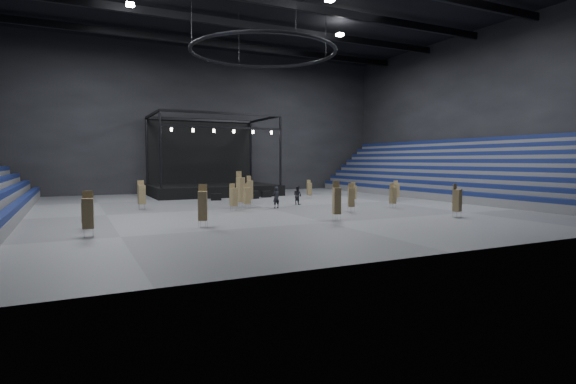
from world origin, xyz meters
name	(u,v)px	position (x,y,z in m)	size (l,w,h in m)	color
floor	(264,207)	(0.00, 0.00, 0.00)	(50.00, 50.00, 0.00)	#515153
wall_back	(199,121)	(0.00, 21.00, 9.00)	(50.00, 0.20, 18.00)	black
wall_front	(458,40)	(0.00, -21.00, 9.00)	(50.00, 0.20, 18.00)	black
wall_right	(477,114)	(25.00, 0.00, 9.00)	(0.20, 42.00, 18.00)	black
bleachers_right	(461,182)	(22.94, 0.00, 1.73)	(7.20, 40.00, 6.40)	#535356
stage	(211,182)	(0.00, 16.24, 1.45)	(14.00, 10.00, 9.20)	black
truss_ring	(263,52)	(0.00, 0.00, 13.00)	(12.30, 12.30, 5.15)	black
roof_girders	(263,0)	(0.00, 0.00, 17.20)	(49.00, 30.35, 0.70)	black
flight_case_left	(216,197)	(-1.70, 8.37, 0.34)	(1.02, 0.51, 0.68)	black
flight_case_mid	(253,195)	(2.27, 8.48, 0.41)	(1.23, 0.61, 0.82)	black
flight_case_right	(266,194)	(4.26, 9.57, 0.35)	(1.04, 0.52, 0.70)	black
chair_stack_0	(393,195)	(9.65, -5.07, 1.09)	(0.44, 0.44, 2.07)	silver
chair_stack_1	(88,213)	(-14.00, -9.78, 1.28)	(0.60, 0.60, 2.41)	silver
chair_stack_2	(241,189)	(-1.80, 0.84, 1.56)	(0.69, 0.69, 3.08)	silver
chair_stack_3	(337,200)	(1.25, -9.63, 1.33)	(0.57, 0.57, 2.62)	silver
chair_stack_4	(396,190)	(14.00, -0.22, 1.08)	(0.55, 0.55, 2.03)	silver
chair_stack_5	(250,189)	(0.19, 3.83, 1.31)	(0.51, 0.51, 2.58)	silver
chair_stack_6	(351,197)	(4.86, -5.97, 1.17)	(0.62, 0.62, 2.22)	silver
chair_stack_7	(247,195)	(-1.73, -0.53, 1.12)	(0.47, 0.47, 2.10)	silver
chair_stack_8	(203,205)	(-7.75, -9.11, 1.34)	(0.67, 0.67, 2.59)	silver
chair_stack_9	(354,192)	(9.13, 0.01, 1.04)	(0.55, 0.55, 1.94)	silver
chair_stack_10	(142,194)	(-9.64, 2.66, 1.27)	(0.59, 0.59, 2.38)	silver
chair_stack_11	(86,212)	(-14.00, -6.55, 0.97)	(0.54, 0.54, 1.81)	silver
chair_stack_12	(457,200)	(9.72, -11.99, 1.22)	(0.60, 0.60, 2.34)	silver
chair_stack_13	(233,197)	(-3.29, -1.66, 1.16)	(0.57, 0.57, 2.19)	silver
chair_stack_14	(309,189)	(7.70, 6.09, 1.04)	(0.46, 0.46, 1.98)	silver
man_center	(276,197)	(0.68, -1.00, 0.91)	(0.66, 0.43, 1.81)	black
crew_member	(298,195)	(3.70, 0.95, 0.84)	(0.81, 0.63, 1.67)	black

